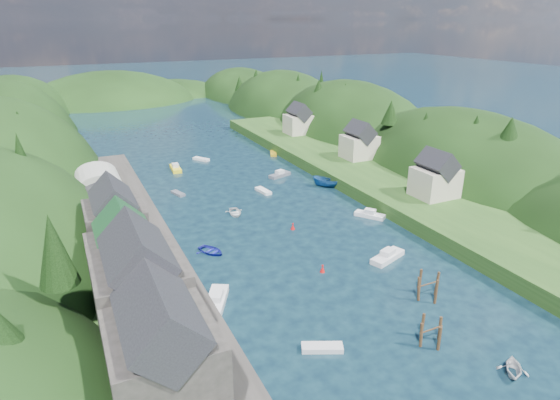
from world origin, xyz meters
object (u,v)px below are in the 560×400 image
channel_buoy_near (322,269)px  channel_buoy_far (293,227)px  piling_cluster_far (428,288)px  piling_cluster_near (430,334)px

channel_buoy_near → channel_buoy_far: (2.56, 13.78, 0.00)m
piling_cluster_far → piling_cluster_near: bearing=-129.9°
piling_cluster_near → piling_cluster_far: size_ratio=0.90×
channel_buoy_near → channel_buoy_far: same height
piling_cluster_near → channel_buoy_far: (-0.13, 31.18, -0.61)m
piling_cluster_far → channel_buoy_near: size_ratio=3.37×
piling_cluster_far → channel_buoy_far: size_ratio=3.37×
piling_cluster_near → channel_buoy_near: bearing=98.8°
channel_buoy_near → channel_buoy_far: size_ratio=1.00×
piling_cluster_far → channel_buoy_near: piling_cluster_far is taller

